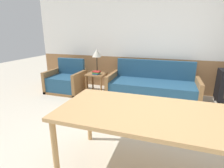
{
  "coord_description": "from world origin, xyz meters",
  "views": [
    {
      "loc": [
        0.12,
        -1.99,
        1.52
      ],
      "look_at": [
        -0.91,
        1.12,
        0.54
      ],
      "focal_mm": 28.0,
      "sensor_mm": 36.0,
      "label": 1
    }
  ],
  "objects_px": {
    "couch": "(152,88)",
    "dining_table": "(161,119)",
    "armchair": "(66,82)",
    "table_lamp": "(97,54)",
    "side_table": "(97,77)"
  },
  "relations": [
    {
      "from": "couch",
      "to": "dining_table",
      "type": "distance_m",
      "value": 2.43
    },
    {
      "from": "armchair",
      "to": "couch",
      "type": "bearing_deg",
      "value": -3.46
    },
    {
      "from": "armchair",
      "to": "table_lamp",
      "type": "relative_size",
      "value": 1.52
    },
    {
      "from": "couch",
      "to": "table_lamp",
      "type": "height_order",
      "value": "table_lamp"
    },
    {
      "from": "couch",
      "to": "table_lamp",
      "type": "xyz_separation_m",
      "value": [
        -1.39,
        0.02,
        0.74
      ]
    },
    {
      "from": "table_lamp",
      "to": "dining_table",
      "type": "relative_size",
      "value": 0.29
    },
    {
      "from": "couch",
      "to": "table_lamp",
      "type": "relative_size",
      "value": 3.36
    },
    {
      "from": "side_table",
      "to": "dining_table",
      "type": "distance_m",
      "value": 2.87
    },
    {
      "from": "side_table",
      "to": "dining_table",
      "type": "bearing_deg",
      "value": -53.78
    },
    {
      "from": "armchair",
      "to": "table_lamp",
      "type": "height_order",
      "value": "table_lamp"
    },
    {
      "from": "armchair",
      "to": "side_table",
      "type": "bearing_deg",
      "value": 1.47
    },
    {
      "from": "armchair",
      "to": "side_table",
      "type": "height_order",
      "value": "armchair"
    },
    {
      "from": "couch",
      "to": "armchair",
      "type": "bearing_deg",
      "value": -174.56
    },
    {
      "from": "couch",
      "to": "dining_table",
      "type": "relative_size",
      "value": 0.97
    },
    {
      "from": "table_lamp",
      "to": "dining_table",
      "type": "bearing_deg",
      "value": -54.51
    }
  ]
}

